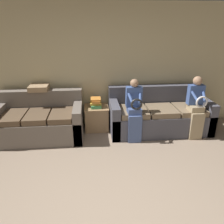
{
  "coord_description": "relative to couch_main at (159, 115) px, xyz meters",
  "views": [
    {
      "loc": [
        -0.15,
        -1.65,
        2.12
      ],
      "look_at": [
        0.18,
        1.76,
        0.74
      ],
      "focal_mm": 35.0,
      "sensor_mm": 36.0,
      "label": 1
    }
  ],
  "objects": [
    {
      "name": "wall_back",
      "position": [
        -1.25,
        0.47,
        0.95
      ],
      "size": [
        6.79,
        0.06,
        2.55
      ],
      "color": "#C6B789",
      "rests_on": "ground_plane"
    },
    {
      "name": "child_right_seated",
      "position": [
        0.61,
        -0.36,
        0.34
      ],
      "size": [
        0.3,
        0.38,
        1.21
      ],
      "color": "tan",
      "rests_on": "ground_plane"
    },
    {
      "name": "child_left_seated",
      "position": [
        -0.61,
        -0.36,
        0.32
      ],
      "size": [
        0.3,
        0.37,
        1.19
      ],
      "color": "#475B8E",
      "rests_on": "ground_plane"
    },
    {
      "name": "couch_side",
      "position": [
        -2.43,
        -0.08,
        -0.0
      ],
      "size": [
        1.66,
        0.91,
        0.88
      ],
      "color": "#70665B",
      "rests_on": "ground_plane"
    },
    {
      "name": "side_shelf",
      "position": [
        -1.31,
        0.18,
        -0.07
      ],
      "size": [
        0.51,
        0.49,
        0.51
      ],
      "color": "#9E7A51",
      "rests_on": "ground_plane"
    },
    {
      "name": "throw_pillow",
      "position": [
        -2.45,
        0.24,
        0.61
      ],
      "size": [
        0.37,
        0.37,
        0.1
      ],
      "color": "#A38460",
      "rests_on": "couch_side"
    },
    {
      "name": "book_stack",
      "position": [
        -1.32,
        0.18,
        0.27
      ],
      "size": [
        0.23,
        0.31,
        0.19
      ],
      "color": "#3D8451",
      "rests_on": "side_shelf"
    },
    {
      "name": "couch_main",
      "position": [
        0.0,
        0.0,
        0.0
      ],
      "size": [
        2.07,
        0.88,
        0.9
      ],
      "color": "#4C4C56",
      "rests_on": "ground_plane"
    }
  ]
}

